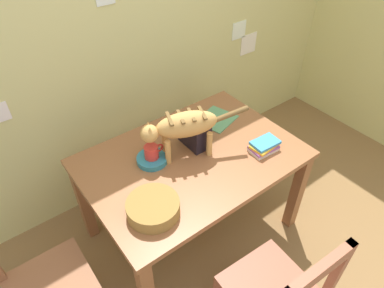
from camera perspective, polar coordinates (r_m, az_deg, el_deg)
name	(u,v)px	position (r m, az deg, el deg)	size (l,w,h in m)	color
wall_rear	(126,33)	(2.43, -10.87, 17.61)	(4.65, 0.11, 2.50)	#D3CA7F
dining_table	(192,166)	(2.19, 0.00, -3.69)	(1.33, 0.92, 0.73)	#915834
cat	(183,127)	(2.00, -1.46, 2.90)	(0.63, 0.28, 0.31)	tan
saucer_bowl	(152,159)	(2.10, -6.65, -2.53)	(0.19, 0.19, 0.04)	teal
coffee_mug	(152,152)	(2.06, -6.70, -1.29)	(0.13, 0.09, 0.08)	red
magazine	(216,119)	(2.44, 4.07, 4.17)	(0.25, 0.22, 0.01)	#589262
book_stack	(264,146)	(2.20, 11.92, -0.35)	(0.19, 0.13, 0.07)	beige
wicker_basket	(153,208)	(1.81, -6.50, -10.46)	(0.28, 0.28, 0.08)	olive
toaster	(194,133)	(2.17, 0.41, 1.79)	(0.12, 0.20, 0.18)	black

